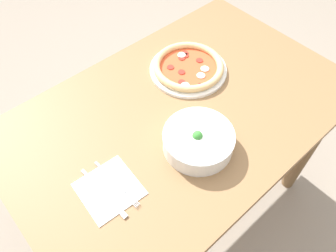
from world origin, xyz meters
TOP-DOWN VIEW (x-y plane):
  - ground_plane at (0.00, 0.00)m, footprint 8.00×8.00m
  - dining_table at (0.00, 0.00)m, footprint 1.21×0.77m
  - pizza at (-0.15, -0.12)m, footprint 0.29×0.29m
  - bowl at (0.06, 0.15)m, footprint 0.22×0.22m
  - napkin at (0.36, 0.08)m, footprint 0.17×0.17m
  - fork at (0.33, 0.08)m, footprint 0.02×0.20m
  - knife at (0.38, 0.07)m, footprint 0.02×0.20m

SIDE VIEW (x-z plane):
  - ground_plane at x=0.00m, z-range 0.00..0.00m
  - dining_table at x=0.00m, z-range 0.26..1.03m
  - napkin at x=0.36m, z-range 0.76..0.77m
  - knife at x=0.38m, z-range 0.77..0.77m
  - fork at x=0.33m, z-range 0.77..0.77m
  - pizza at x=-0.15m, z-range 0.76..0.80m
  - bowl at x=0.06m, z-range 0.76..0.84m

